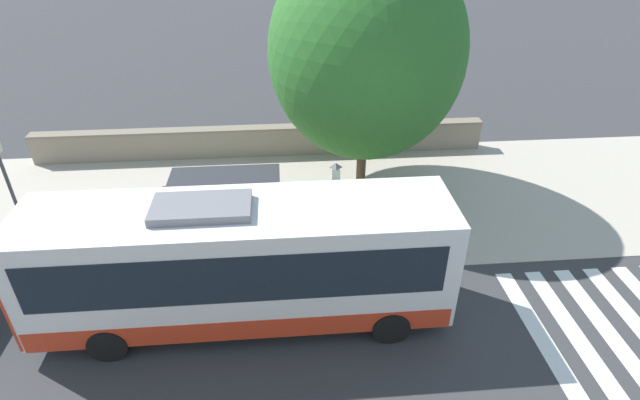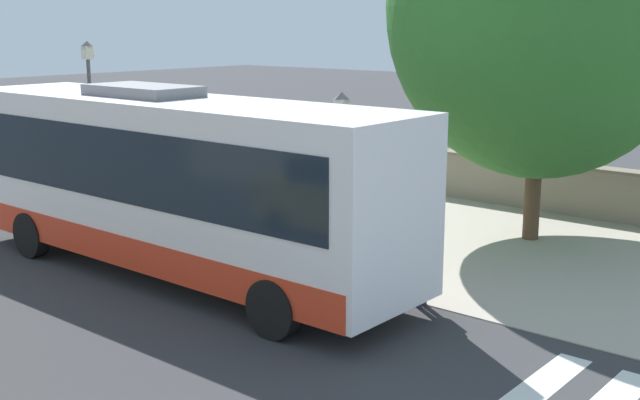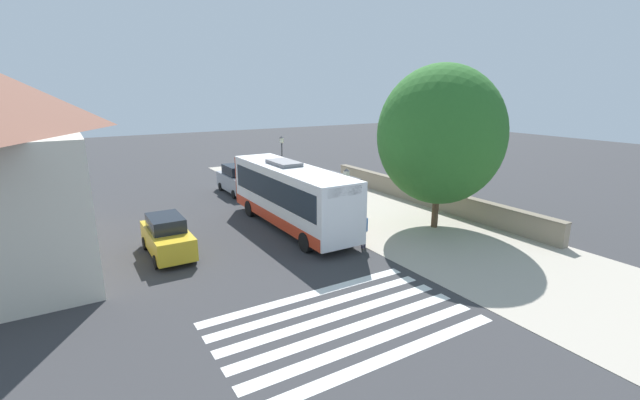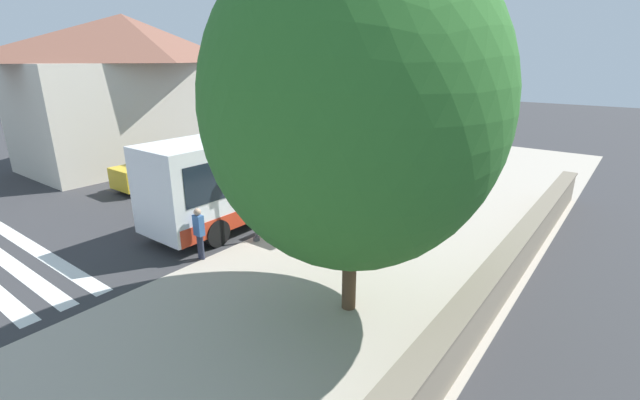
% 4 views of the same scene
% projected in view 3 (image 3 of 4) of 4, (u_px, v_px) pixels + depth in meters
% --- Properties ---
extents(ground_plane, '(120.00, 120.00, 0.00)m').
position_uv_depth(ground_plane, '(319.00, 224.00, 25.62)').
color(ground_plane, '#353538').
rests_on(ground_plane, ground).
extents(sidewalk_plaza, '(9.00, 44.00, 0.02)m').
position_uv_depth(sidewalk_plaza, '(378.00, 213.00, 27.87)').
color(sidewalk_plaza, '#ADA393').
rests_on(sidewalk_plaza, ground).
extents(crosswalk_stripes, '(9.00, 5.25, 0.01)m').
position_uv_depth(crosswalk_stripes, '(344.00, 322.00, 14.83)').
color(crosswalk_stripes, silver).
rests_on(crosswalk_stripes, ground).
extents(stone_wall, '(0.60, 20.00, 1.36)m').
position_uv_depth(stone_wall, '(424.00, 195.00, 29.74)').
color(stone_wall, gray).
rests_on(stone_wall, ground).
extents(bus, '(2.70, 10.96, 3.79)m').
position_uv_depth(bus, '(291.00, 195.00, 24.56)').
color(bus, white).
rests_on(bus, ground).
extents(bus_shelter, '(1.62, 3.46, 2.61)m').
position_uv_depth(bus_shelter, '(337.00, 182.00, 26.83)').
color(bus_shelter, '#2D2D33').
rests_on(bus_shelter, ground).
extents(pedestrian, '(0.34, 0.24, 1.80)m').
position_uv_depth(pedestrian, '(364.00, 228.00, 21.55)').
color(pedestrian, '#2D3347').
rests_on(pedestrian, ground).
extents(bench, '(0.40, 1.81, 0.88)m').
position_uv_depth(bench, '(351.00, 197.00, 29.92)').
color(bench, brown).
rests_on(bench, ground).
extents(street_lamp_near, '(0.28, 0.28, 3.72)m').
position_uv_depth(street_lamp_near, '(346.00, 195.00, 23.25)').
color(street_lamp_near, '#4C4C51').
rests_on(street_lamp_near, ground).
extents(street_lamp_far, '(0.28, 0.28, 4.54)m').
position_uv_depth(street_lamp_far, '(282.00, 162.00, 31.32)').
color(street_lamp_far, '#4C4C51').
rests_on(street_lamp_far, ground).
extents(shade_tree, '(7.02, 7.02, 9.23)m').
position_uv_depth(shade_tree, '(440.00, 135.00, 23.69)').
color(shade_tree, brown).
rests_on(shade_tree, ground).
extents(parked_car_behind_bus, '(1.89, 4.66, 2.17)m').
position_uv_depth(parked_car_behind_bus, '(237.00, 180.00, 32.99)').
color(parked_car_behind_bus, '#9EA0A8').
rests_on(parked_car_behind_bus, ground).
extents(parked_car_far_lane, '(1.86, 4.33, 1.95)m').
position_uv_depth(parked_car_far_lane, '(167.00, 237.00, 20.60)').
color(parked_car_far_lane, gold).
rests_on(parked_car_far_lane, ground).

